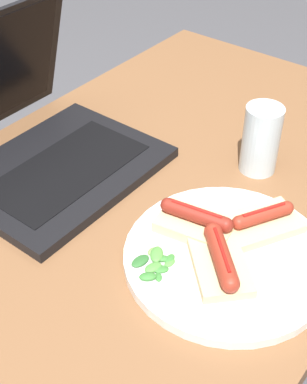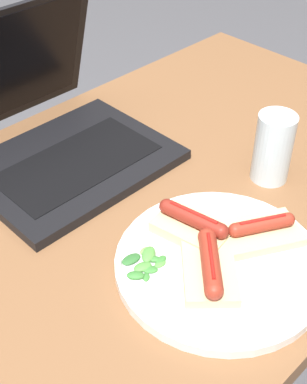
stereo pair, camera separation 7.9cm
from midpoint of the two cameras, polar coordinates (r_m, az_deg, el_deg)
name	(u,v)px [view 2 (the right image)]	position (r m, az deg, el deg)	size (l,w,h in m)	color
desk	(134,243)	(0.90, 0.38, -5.56)	(1.27, 0.69, 0.71)	brown
laptop	(56,134)	(0.95, -8.04, 6.07)	(0.33, 0.33, 0.25)	black
plate	(219,263)	(0.76, 9.97, -7.61)	(0.29, 0.29, 0.02)	white
sausage_toast_left	(193,225)	(0.78, 7.10, -3.65)	(0.09, 0.12, 0.04)	#D6B784
sausage_toast_middle	(210,268)	(0.73, 9.17, -8.12)	(0.13, 0.13, 0.04)	#D6B784
sausage_toast_right	(261,231)	(0.79, 14.18, -4.15)	(0.13, 0.12, 0.04)	#D6B784
salad_pile	(145,262)	(0.74, 2.12, -7.65)	(0.07, 0.06, 0.01)	#4C8E3D
drinking_glass	(273,148)	(0.91, 15.10, 4.48)	(0.06, 0.06, 0.12)	silver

